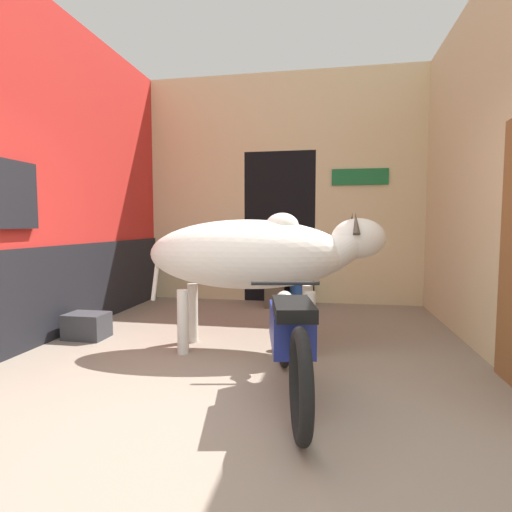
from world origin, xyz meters
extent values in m
plane|color=gray|center=(0.00, 0.00, 0.00)|extent=(30.00, 30.00, 0.00)
cube|color=red|center=(-2.30, 2.01, 1.83)|extent=(0.18, 4.02, 3.67)
cube|color=black|center=(-2.20, 2.01, 0.51)|extent=(0.03, 4.02, 1.03)
cube|color=black|center=(-2.18, 0.89, 1.54)|extent=(0.08, 0.56, 0.64)
cube|color=beige|center=(0.00, 4.11, 3.05)|extent=(4.42, 0.18, 1.23)
cube|color=beige|center=(-1.41, 4.11, 1.22)|extent=(1.60, 0.18, 2.43)
cube|color=beige|center=(1.37, 4.11, 1.22)|extent=(1.67, 0.18, 2.43)
cube|color=black|center=(-0.03, 4.47, 1.22)|extent=(1.15, 0.90, 2.43)
cube|color=#196633|center=(1.22, 4.00, 2.00)|extent=(0.86, 0.03, 0.25)
cube|color=beige|center=(2.30, 2.01, 1.83)|extent=(0.18, 4.02, 3.67)
ellipsoid|color=silver|center=(-0.04, 1.46, 0.96)|extent=(2.03, 0.91, 0.69)
ellipsoid|color=silver|center=(0.30, 1.50, 1.25)|extent=(0.35, 0.32, 0.25)
cylinder|color=silver|center=(0.86, 1.55, 1.02)|extent=(0.49, 0.37, 0.46)
ellipsoid|color=silver|center=(1.04, 1.57, 1.13)|extent=(0.55, 0.38, 0.39)
cylinder|color=silver|center=(-0.97, 1.37, 0.77)|extent=(0.13, 0.06, 0.57)
cylinder|color=silver|center=(0.55, 1.72, 0.31)|extent=(0.11, 0.11, 0.63)
cylinder|color=silver|center=(0.59, 1.32, 0.31)|extent=(0.11, 0.11, 0.63)
cylinder|color=silver|center=(-0.67, 1.60, 0.31)|extent=(0.11, 0.11, 0.63)
cylinder|color=silver|center=(-0.63, 1.20, 0.31)|extent=(0.11, 0.11, 0.63)
cone|color=#473D33|center=(0.98, 1.70, 1.27)|extent=(0.08, 0.17, 0.23)
cone|color=#473D33|center=(1.01, 1.43, 1.27)|extent=(0.08, 0.17, 0.23)
torus|color=black|center=(0.60, -0.17, 0.33)|extent=(0.20, 0.67, 0.67)
torus|color=black|center=(0.37, 1.05, 0.33)|extent=(0.20, 0.67, 0.67)
cube|color=navy|center=(0.49, 0.44, 0.51)|extent=(0.40, 0.72, 0.28)
cube|color=black|center=(0.52, 0.26, 0.69)|extent=(0.36, 0.58, 0.09)
cylinder|color=black|center=(0.40, 0.91, 0.76)|extent=(0.58, 0.14, 0.03)
sphere|color=silver|center=(0.38, 1.00, 0.61)|extent=(0.15, 0.15, 0.15)
cube|color=brown|center=(-0.04, 3.47, 0.20)|extent=(0.28, 0.14, 0.40)
cube|color=brown|center=(-0.04, 3.56, 0.45)|extent=(0.28, 0.32, 0.11)
cube|color=maroon|center=(-0.04, 3.63, 0.69)|extent=(0.41, 0.20, 0.48)
sphere|color=#937051|center=(-0.04, 3.63, 1.04)|extent=(0.20, 0.20, 0.20)
cylinder|color=#2856B2|center=(0.29, 3.81, 0.18)|extent=(0.26, 0.26, 0.37)
cylinder|color=#2856B2|center=(0.29, 3.81, 0.38)|extent=(0.38, 0.38, 0.04)
cube|color=#38383D|center=(-1.87, 1.52, 0.14)|extent=(0.44, 0.32, 0.28)
camera|label=1|loc=(0.75, -2.42, 1.26)|focal=28.00mm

